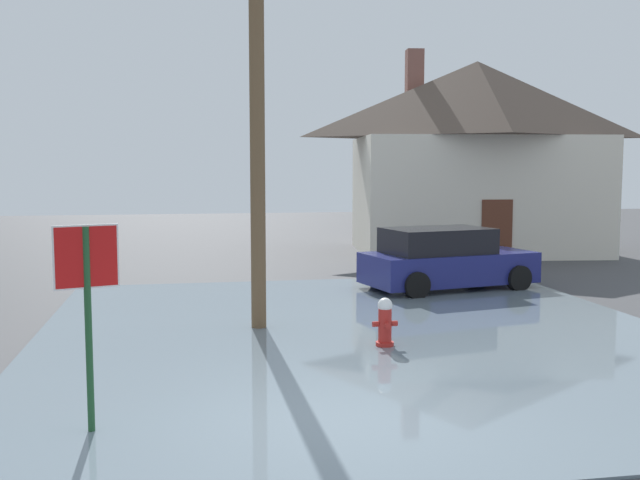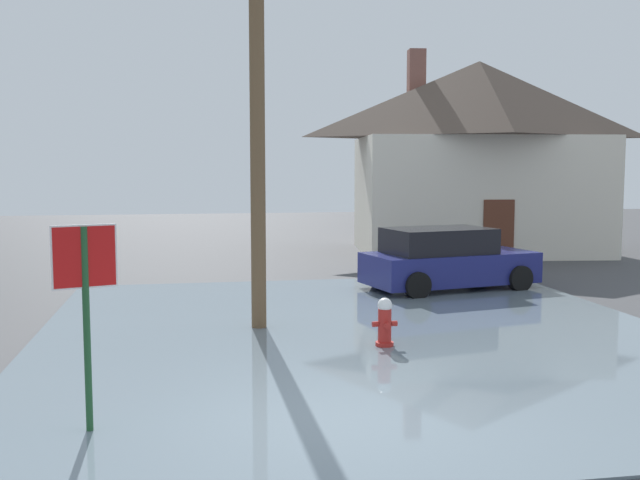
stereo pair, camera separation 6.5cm
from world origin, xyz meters
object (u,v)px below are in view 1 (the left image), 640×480
object	(u,v)px
fire_hydrant	(385,323)
house	(476,154)
utility_pole	(257,66)
parked_car	(445,260)
stop_sign_near	(87,286)

from	to	relation	value
fire_hydrant	house	bearing A→B (deg)	62.31
utility_pole	parked_car	xyz separation A→B (m)	(5.03, 3.70, -4.15)
fire_hydrant	utility_pole	bearing A→B (deg)	136.98
stop_sign_near	house	world-z (taller)	house
stop_sign_near	utility_pole	distance (m)	6.52
utility_pole	house	distance (m)	14.40
stop_sign_near	parked_car	distance (m)	11.62
fire_hydrant	utility_pole	size ratio (longest dim) A/B	0.09
stop_sign_near	fire_hydrant	size ratio (longest dim) A/B	2.81
utility_pole	house	xyz separation A→B (m)	(8.84, 11.28, -1.39)
fire_hydrant	stop_sign_near	bearing A→B (deg)	-142.92
stop_sign_near	fire_hydrant	xyz separation A→B (m)	(4.39, 3.32, -1.30)
house	fire_hydrant	bearing A→B (deg)	-117.69
utility_pole	fire_hydrant	bearing A→B (deg)	-43.02
fire_hydrant	house	world-z (taller)	house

